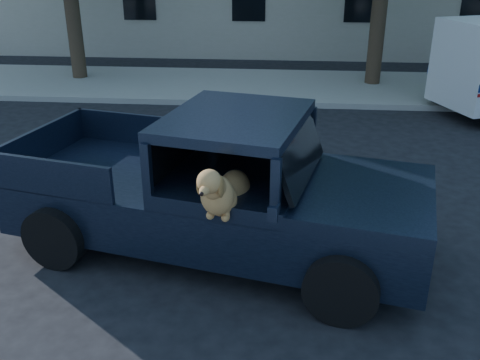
{
  "coord_description": "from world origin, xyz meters",
  "views": [
    {
      "loc": [
        2.43,
        -6.51,
        3.94
      ],
      "look_at": [
        1.89,
        -0.4,
        1.24
      ],
      "focal_mm": 40.0,
      "sensor_mm": 36.0,
      "label": 1
    }
  ],
  "objects": [
    {
      "name": "ground",
      "position": [
        0.0,
        0.0,
        0.0
      ],
      "size": [
        120.0,
        120.0,
        0.0
      ],
      "primitive_type": "plane",
      "color": "black",
      "rests_on": "ground"
    },
    {
      "name": "pickup_truck",
      "position": [
        1.45,
        -0.0,
        0.67
      ],
      "size": [
        5.89,
        3.42,
        1.99
      ],
      "rotation": [
        0.0,
        0.0,
        -0.23
      ],
      "color": "black",
      "rests_on": "ground"
    },
    {
      "name": "far_sidewalk",
      "position": [
        0.0,
        9.2,
        0.07
      ],
      "size": [
        60.0,
        4.0,
        0.15
      ],
      "primitive_type": "cube",
      "color": "gray",
      "rests_on": "ground"
    },
    {
      "name": "lane_stripes",
      "position": [
        2.0,
        3.4,
        0.01
      ],
      "size": [
        21.6,
        0.14,
        0.01
      ],
      "primitive_type": null,
      "color": "silver",
      "rests_on": "ground"
    }
  ]
}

